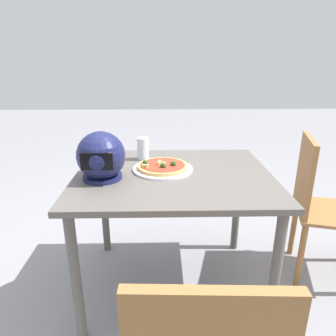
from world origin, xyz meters
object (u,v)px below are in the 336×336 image
dining_table (173,188)px  chair_side (317,201)px  motorcycle_helmet (101,157)px  drinking_glass (143,149)px  pizza (163,166)px

dining_table → chair_side: bearing=-172.5°
motorcycle_helmet → chair_side: bearing=-171.3°
dining_table → drinking_glass: 0.34m
dining_table → pizza: bearing=-38.5°
dining_table → motorcycle_helmet: (0.37, 0.08, 0.21)m
drinking_glass → pizza: bearing=121.2°
pizza → motorcycle_helmet: 0.35m
pizza → chair_side: (-0.95, -0.07, -0.26)m
drinking_glass → chair_side: (-1.07, 0.13, -0.30)m
pizza → chair_side: bearing=-175.7°
dining_table → chair_side: (-0.89, -0.12, -0.15)m
pizza → drinking_glass: bearing=-58.8°
pizza → motorcycle_helmet: size_ratio=1.14×
motorcycle_helmet → drinking_glass: motorcycle_helmet is taller
chair_side → motorcycle_helmet: bearing=8.7°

